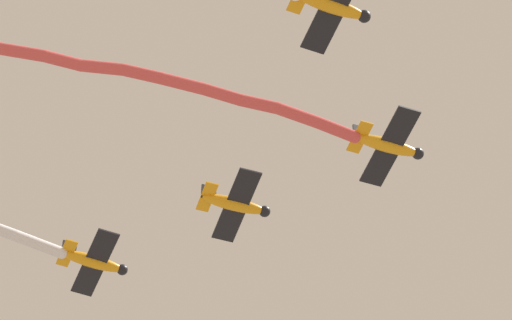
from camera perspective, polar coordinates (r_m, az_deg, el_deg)
The scene contains 5 objects.
airplane_lead at distance 74.29m, azimuth 6.47°, elevation 0.70°, with size 6.57×4.94×1.63m.
smoke_trail_lead at distance 72.32m, azimuth -3.65°, elevation 3.55°, with size 5.73×22.72×2.69m.
airplane_left_wing at distance 77.10m, azimuth -0.99°, elevation -2.17°, with size 6.58×4.96×1.63m.
airplane_right_wing at distance 68.22m, azimuth 3.74°, elevation 7.49°, with size 6.54×4.91×1.63m.
airplane_slot at distance 81.09m, azimuth -7.86°, elevation -4.92°, with size 6.51×4.87×1.63m.
Camera 1 is at (34.49, -24.07, 6.00)m, focal length 82.31 mm.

